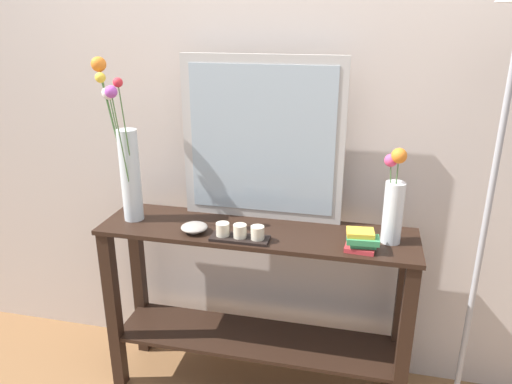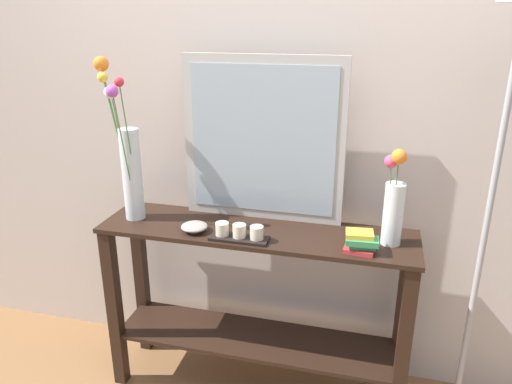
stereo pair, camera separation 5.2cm
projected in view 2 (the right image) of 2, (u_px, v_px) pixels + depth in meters
wall_back at (272, 100)px, 2.19m from camera, size 6.40×0.08×2.70m
console_table at (256, 293)px, 2.21m from camera, size 1.38×0.35×0.84m
mirror_leaning at (263, 140)px, 2.11m from camera, size 0.72×0.03×0.73m
tall_vase_left at (128, 158)px, 2.13m from camera, size 0.20×0.21×0.71m
vase_right at (394, 205)px, 1.91m from camera, size 0.09×0.09×0.40m
candle_tray at (239, 233)px, 2.00m from camera, size 0.24×0.09×0.07m
decorative_bowl at (194, 227)px, 2.07m from camera, size 0.11×0.11×0.04m
book_stack at (361, 242)px, 1.89m from camera, size 0.13×0.10×0.08m
floor_lamp at (499, 155)px, 1.71m from camera, size 0.24×0.24×1.85m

